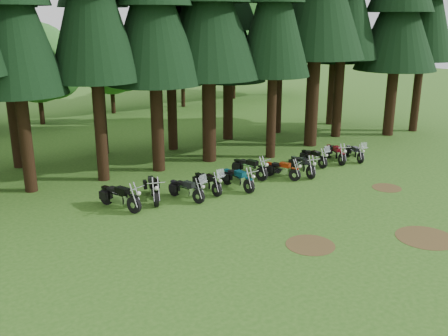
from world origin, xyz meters
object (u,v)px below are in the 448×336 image
Objects in this scene: motorcycle_0 at (120,197)px; motorcycle_3 at (208,183)px; motorcycle_8 at (314,158)px; motorcycle_4 at (238,179)px; motorcycle_7 at (302,166)px; motorcycle_10 at (354,153)px; motorcycle_9 at (335,154)px; motorcycle_5 at (249,168)px; motorcycle_6 at (282,170)px; motorcycle_1 at (153,189)px; motorcycle_2 at (186,190)px.

motorcycle_0 is 4.27m from motorcycle_3.
motorcycle_0 is 11.53m from motorcycle_8.
motorcycle_8 is at bearing 3.69° from motorcycle_4.
motorcycle_7 is 1.14× the size of motorcycle_10.
motorcycle_9 is at bearing -20.00° from motorcycle_0.
motorcycle_5 is 4.28m from motorcycle_8.
motorcycle_10 is at bearing -18.90° from motorcycle_6.
motorcycle_9 is (4.58, 0.64, 0.03)m from motorcycle_6.
motorcycle_2 reaches higher than motorcycle_1.
motorcycle_0 is 1.08× the size of motorcycle_2.
motorcycle_0 is 3.00m from motorcycle_2.
motorcycle_10 is (8.51, 0.24, -0.05)m from motorcycle_4.
motorcycle_5 reaches higher than motorcycle_7.
motorcycle_1 reaches higher than motorcycle_7.
motorcycle_6 is at bearing -3.93° from motorcycle_4.
motorcycle_0 reaches higher than motorcycle_4.
motorcycle_8 is (4.27, -0.29, -0.04)m from motorcycle_5.
motorcycle_9 is at bearing -12.69° from motorcycle_2.
motorcycle_7 is at bearing -147.55° from motorcycle_9.
motorcycle_8 is at bearing -16.00° from motorcycle_5.
motorcycle_3 is 5.59m from motorcycle_7.
motorcycle_0 is at bearing -160.95° from motorcycle_9.
motorcycle_10 is (5.71, 0.22, -0.01)m from motorcycle_6.
motorcycle_4 is at bearing 6.24° from motorcycle_1.
motorcycle_2 is at bearing -14.59° from motorcycle_1.
motorcycle_6 is 4.63m from motorcycle_9.
motorcycle_1 is at bearing 151.24° from motorcycle_6.
motorcycle_4 is (1.46, -0.41, 0.01)m from motorcycle_3.
motorcycle_4 is 0.99× the size of motorcycle_5.
motorcycle_1 is at bearing 166.56° from motorcycle_3.
motorcycle_2 is 0.99× the size of motorcycle_3.
motorcycle_6 is at bearing 11.66° from motorcycle_1.
motorcycle_1 reaches higher than motorcycle_5.
motorcycle_9 is 1.10× the size of motorcycle_10.
motorcycle_6 is at bearing -152.48° from motorcycle_9.
motorcycle_1 is 6.89m from motorcycle_6.
motorcycle_4 is 5.87m from motorcycle_8.
motorcycle_7 is (4.10, -0.09, -0.00)m from motorcycle_4.
motorcycle_8 is at bearing -172.85° from motorcycle_10.
motorcycle_6 is (1.26, -1.09, -0.05)m from motorcycle_5.
motorcycle_6 is at bearing -53.05° from motorcycle_5.
motorcycle_1 is 1.08× the size of motorcycle_2.
motorcycle_5 is 1.07× the size of motorcycle_9.
motorcycle_3 reaches higher than motorcycle_1.
motorcycle_1 is 1.05× the size of motorcycle_7.
motorcycle_9 is (5.84, -0.45, -0.02)m from motorcycle_5.
motorcycle_10 is (6.97, -0.87, -0.06)m from motorcycle_5.
motorcycle_0 is at bearing -174.92° from motorcycle_7.
motorcycle_1 is 1.49m from motorcycle_2.
motorcycle_7 is 1.94m from motorcycle_8.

